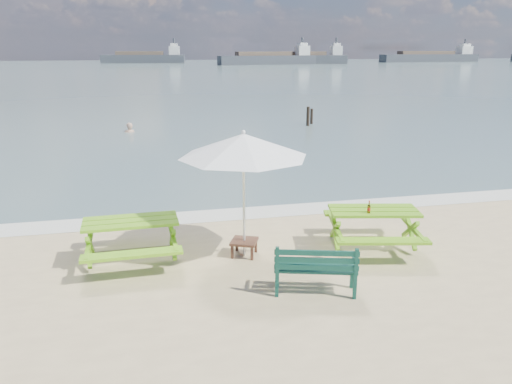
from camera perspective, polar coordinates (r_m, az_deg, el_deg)
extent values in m
plane|color=slate|center=(91.74, -11.79, 13.42)|extent=(300.00, 300.00, 0.00)
cube|color=silver|center=(12.02, -3.28, -2.58)|extent=(22.00, 0.90, 0.01)
cube|color=#6AAE1A|center=(9.47, -14.15, -3.28)|extent=(1.73, 0.85, 0.05)
cube|color=#6AAE1A|center=(10.33, -14.07, -3.52)|extent=(1.72, 0.34, 0.05)
cube|color=#6AAE1A|center=(8.83, -13.96, -6.93)|extent=(1.72, 0.34, 0.05)
cube|color=#6AAE1A|center=(9.61, -13.98, -5.69)|extent=(1.63, 1.00, 0.73)
cube|color=#69AC1A|center=(10.05, 13.34, -2.09)|extent=(1.84, 1.15, 0.05)
cube|color=#69AC1A|center=(10.89, 12.27, -2.37)|extent=(1.73, 0.66, 0.05)
cube|color=#69AC1A|center=(9.43, 14.32, -5.46)|extent=(1.73, 0.66, 0.05)
cube|color=#69AC1A|center=(10.19, 13.18, -4.37)|extent=(1.77, 1.28, 0.73)
cube|color=#0D3A2F|center=(8.25, 6.81, -8.62)|extent=(1.39, 0.76, 0.04)
cube|color=#0D3A2F|center=(7.97, 6.94, -7.76)|extent=(1.29, 0.41, 0.34)
cube|color=#0D3A2F|center=(8.34, 6.76, -9.93)|extent=(1.32, 0.79, 0.42)
cube|color=brown|center=(9.62, -1.36, -5.65)|extent=(0.63, 0.63, 0.05)
cube|color=brown|center=(9.68, -1.35, -6.50)|extent=(0.56, 0.56, 0.27)
cylinder|color=silver|center=(9.33, -1.40, -0.73)|extent=(0.05, 0.05, 2.30)
cone|color=white|center=(9.09, -1.44, 5.35)|extent=(3.16, 3.16, 0.43)
cylinder|color=#885613|center=(9.78, 12.77, -1.95)|extent=(0.06, 0.06, 0.15)
cylinder|color=#885613|center=(9.74, 12.82, -1.19)|extent=(0.03, 0.03, 0.07)
cylinder|color=red|center=(9.78, 12.77, -1.95)|extent=(0.06, 0.06, 0.06)
imported|color=tan|center=(24.73, -14.20, 5.78)|extent=(0.65, 0.47, 1.67)
cylinder|color=black|center=(25.94, 5.96, 8.38)|extent=(0.16, 0.16, 1.18)
cylinder|color=black|center=(26.65, 6.37, 8.38)|extent=(0.15, 0.15, 1.00)
cube|color=#383C42|center=(154.61, 19.23, 14.23)|extent=(30.42, 6.35, 2.20)
cube|color=silver|center=(161.56, 22.71, 14.73)|extent=(3.85, 3.27, 2.20)
cube|color=#383C42|center=(128.45, 5.66, 14.80)|extent=(20.74, 5.60, 2.20)
cube|color=silver|center=(130.46, 9.14, 15.67)|extent=(2.69, 3.18, 2.20)
cube|color=#383C42|center=(122.26, 1.31, 14.81)|extent=(23.87, 6.67, 2.20)
cube|color=silver|center=(125.64, 5.30, 15.79)|extent=(3.15, 3.30, 2.20)
cube|color=#383C42|center=(138.69, -12.75, 14.59)|extent=(21.83, 6.91, 2.20)
cube|color=silver|center=(137.82, -9.32, 15.68)|extent=(2.97, 3.33, 2.20)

